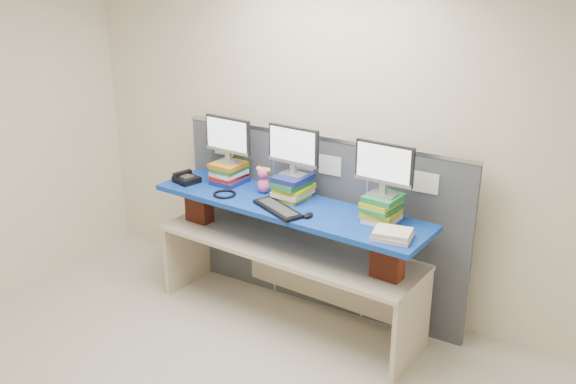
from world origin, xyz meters
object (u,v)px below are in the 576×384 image
Objects in this scene: monitor_center at (293,148)px; desk_phone at (186,179)px; desk at (288,260)px; monitor_right at (384,166)px; monitor_left at (228,137)px; keyboard at (278,209)px; blue_board at (288,206)px.

desk_phone is at bearing -168.28° from monitor_center.
desk is 5.05× the size of monitor_right.
monitor_right reaches higher than monitor_left.
monitor_left is (-0.69, 0.17, 0.90)m from desk.
monitor_center is 0.90× the size of keyboard.
keyboard is (0.03, -0.28, -0.41)m from monitor_center.
desk is 4.56× the size of keyboard.
desk_phone is at bearing -175.18° from blue_board.
desk is 1.20m from monitor_right.
monitor_center is 0.50m from keyboard.
desk is at bearing -171.14° from monitor_right.
monitor_left is 0.53m from desk_phone.
monitor_left is at bearing 170.37° from desk.
blue_board is at bearing 15.55° from desk_phone.
monitor_left is 0.90× the size of keyboard.
blue_board is at bearing 117.03° from keyboard.
monitor_right reaches higher than keyboard.
monitor_center is at bearing 121.24° from keyboard.
blue_board is at bearing -75.17° from monitor_center.
desk is at bearing 15.55° from desk_phone.
monitor_center is 0.79m from monitor_right.
monitor_center is at bearing -0.00° from monitor_left.
monitor_right is 1.93× the size of desk_phone.
desk is 9.77× the size of desk_phone.
desk_phone is at bearing -175.18° from desk.
desk_phone is (-0.99, -0.13, -0.40)m from monitor_center.
desk is at bearing -75.17° from monitor_center.
desk is at bearing 117.03° from keyboard.
blue_board is 0.46m from monitor_center.
keyboard is at bearing -21.27° from monitor_left.
keyboard is at bearing -80.66° from monitor_center.
desk_phone is (-0.33, -0.18, -0.37)m from monitor_left.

